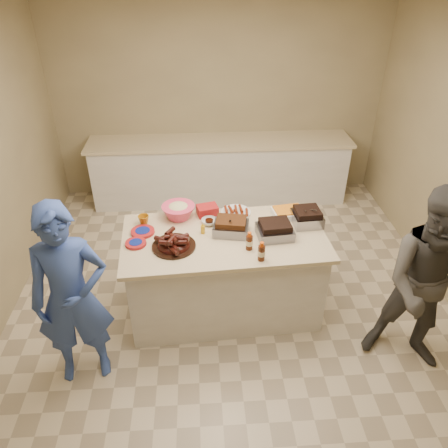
{
  "coord_description": "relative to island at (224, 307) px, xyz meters",
  "views": [
    {
      "loc": [
        -0.3,
        -3.4,
        3.16
      ],
      "look_at": [
        -0.09,
        -0.04,
        0.99
      ],
      "focal_mm": 35.0,
      "sensor_mm": 36.0,
      "label": 1
    }
  ],
  "objects": [
    {
      "name": "sausage_plate",
      "position": [
        0.14,
        0.4,
        0.89
      ],
      "size": [
        0.33,
        0.33,
        0.05
      ],
      "primitive_type": "cylinder",
      "rotation": [
        0.0,
        0.0,
        0.09
      ],
      "color": "silver",
      "rests_on": "island"
    },
    {
      "name": "sauce_bowl",
      "position": [
        -0.13,
        0.22,
        0.89
      ],
      "size": [
        0.16,
        0.06,
        0.15
      ],
      "primitive_type": "imported",
      "rotation": [
        0.0,
        0.0,
        0.06
      ],
      "color": "silver",
      "rests_on": "island"
    },
    {
      "name": "coleslaw_bowl",
      "position": [
        -0.43,
        0.35,
        0.89
      ],
      "size": [
        0.34,
        0.34,
        0.22
      ],
      "primitive_type": null,
      "rotation": [
        0.0,
        0.0,
        0.06
      ],
      "color": "#DE3B5E",
      "rests_on": "island"
    },
    {
      "name": "mustard_bottle",
      "position": [
        -0.2,
        0.06,
        0.89
      ],
      "size": [
        0.04,
        0.04,
        0.11
      ],
      "primitive_type": "cylinder",
      "rotation": [
        0.0,
        0.0,
        0.06
      ],
      "color": "gold",
      "rests_on": "island"
    },
    {
      "name": "brisket_tray",
      "position": [
        0.46,
        -0.03,
        0.89
      ],
      "size": [
        0.34,
        0.29,
        0.09
      ],
      "primitive_type": "cube",
      "rotation": [
        0.0,
        0.0,
        0.09
      ],
      "color": "black",
      "rests_on": "island"
    },
    {
      "name": "guest_blue",
      "position": [
        -1.24,
        -0.7,
        0.0
      ],
      "size": [
        0.88,
        1.74,
        0.4
      ],
      "primitive_type": "imported",
      "rotation": [
        0.0,
        0.0,
        0.17
      ],
      "color": "#3450A4",
      "rests_on": "ground"
    },
    {
      "name": "room",
      "position": [
        0.09,
        0.09,
        0.0
      ],
      "size": [
        4.5,
        5.0,
        2.7
      ],
      "primitive_type": null,
      "color": "tan",
      "rests_on": "ground"
    },
    {
      "name": "mac_cheese_dish",
      "position": [
        0.65,
        0.32,
        0.89
      ],
      "size": [
        0.34,
        0.27,
        0.08
      ],
      "primitive_type": "cube",
      "rotation": [
        0.0,
        0.0,
        0.15
      ],
      "color": "orange",
      "rests_on": "island"
    },
    {
      "name": "pulled_pork_tray",
      "position": [
        0.06,
        0.05,
        0.89
      ],
      "size": [
        0.36,
        0.29,
        0.1
      ],
      "primitive_type": "cube",
      "rotation": [
        0.0,
        0.0,
        -0.18
      ],
      "color": "#47230F",
      "rests_on": "island"
    },
    {
      "name": "plate_stack_small",
      "position": [
        -0.8,
        -0.08,
        0.89
      ],
      "size": [
        0.2,
        0.2,
        0.03
      ],
      "primitive_type": "cylinder",
      "rotation": [
        0.0,
        0.0,
        0.06
      ],
      "color": "maroon",
      "rests_on": "island"
    },
    {
      "name": "roasting_pan",
      "position": [
        0.8,
        0.16,
        0.89
      ],
      "size": [
        0.29,
        0.29,
        0.11
      ],
      "primitive_type": "cube",
      "rotation": [
        0.0,
        0.0,
        0.07
      ],
      "color": "gray",
      "rests_on": "island"
    },
    {
      "name": "bbq_bottle_b",
      "position": [
        0.29,
        -0.38,
        0.89
      ],
      "size": [
        0.06,
        0.06,
        0.18
      ],
      "primitive_type": "cylinder",
      "rotation": [
        0.0,
        0.0,
        0.06
      ],
      "color": "#3F1A0B",
      "rests_on": "island"
    },
    {
      "name": "basket_stack",
      "position": [
        -0.14,
        0.39,
        0.89
      ],
      "size": [
        0.23,
        0.19,
        0.1
      ],
      "primitive_type": "cube",
      "rotation": [
        0.0,
        0.0,
        0.24
      ],
      "color": "maroon",
      "rests_on": "island"
    },
    {
      "name": "plastic_cup",
      "position": [
        -0.76,
        0.25,
        0.89
      ],
      "size": [
        0.11,
        0.1,
        0.1
      ],
      "primitive_type": "imported",
      "rotation": [
        0.0,
        0.0,
        0.06
      ],
      "color": "#A9690E",
      "rests_on": "island"
    },
    {
      "name": "rib_platter",
      "position": [
        -0.46,
        -0.14,
        0.89
      ],
      "size": [
        0.48,
        0.48,
        0.16
      ],
      "primitive_type": null,
      "rotation": [
        0.0,
        0.0,
        -0.26
      ],
      "color": "#380F0A",
      "rests_on": "island"
    },
    {
      "name": "guest_gray",
      "position": [
        1.62,
        -0.75,
        0.0
      ],
      "size": [
        1.4,
        1.9,
        0.65
      ],
      "primitive_type": "imported",
      "rotation": [
        0.0,
        0.0,
        -0.38
      ],
      "color": "#4A4742",
      "rests_on": "ground"
    },
    {
      "name": "back_counter",
      "position": [
        0.09,
        2.29,
        0.45
      ],
      "size": [
        3.6,
        0.64,
        0.9
      ],
      "primitive_type": null,
      "color": "silver",
      "rests_on": "ground"
    },
    {
      "name": "plate_stack_large",
      "position": [
        -0.75,
        0.1,
        0.89
      ],
      "size": [
        0.23,
        0.23,
        0.03
      ],
      "primitive_type": "cylinder",
      "rotation": [
        0.0,
        0.0,
        0.06
      ],
      "color": "maroon",
      "rests_on": "island"
    },
    {
      "name": "island",
      "position": [
        0.0,
        0.0,
        0.0
      ],
      "size": [
        1.93,
        1.1,
        0.89
      ],
      "primitive_type": null,
      "rotation": [
        0.0,
        0.0,
        0.06
      ],
      "color": "silver",
      "rests_on": "ground"
    },
    {
      "name": "bbq_bottle_a",
      "position": [
        0.2,
        -0.22,
        0.89
      ],
      "size": [
        0.06,
        0.06,
        0.18
      ],
      "primitive_type": "cylinder",
      "rotation": [
        0.0,
        0.0,
        0.06
      ],
      "color": "#3F1A0B",
      "rests_on": "island"
    }
  ]
}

